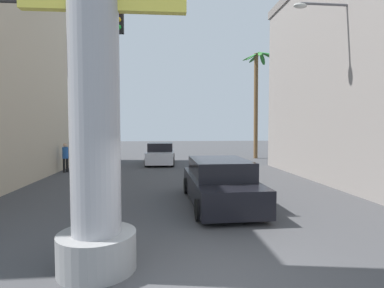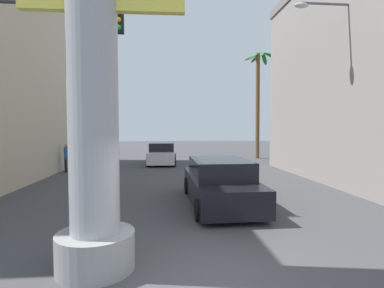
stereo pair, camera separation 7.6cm
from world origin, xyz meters
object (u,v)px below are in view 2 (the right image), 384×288
object	(u,v)px
palm_tree_mid_left	(24,63)
pedestrian_far_left	(67,155)
traffic_light_mast	(7,63)
neon_sign_pole	(92,32)
car_lead	(220,183)
palm_tree_far_right	(259,91)
street_lamp	(350,78)
car_far	(162,154)

from	to	relation	value
palm_tree_mid_left	pedestrian_far_left	distance (m)	5.75
traffic_light_mast	palm_tree_mid_left	xyz separation A→B (m)	(-2.21, 6.02, 1.25)
neon_sign_pole	car_lead	bearing A→B (deg)	54.97
palm_tree_far_right	street_lamp	bearing A→B (deg)	-91.88
pedestrian_far_left	street_lamp	bearing A→B (deg)	-26.53
street_lamp	car_far	xyz separation A→B (m)	(-7.73, 10.35, -3.95)
palm_tree_mid_left	pedestrian_far_left	bearing A→B (deg)	72.76
traffic_light_mast	palm_tree_far_right	size ratio (longest dim) A/B	0.70
traffic_light_mast	palm_tree_far_right	bearing A→B (deg)	51.43
palm_tree_mid_left	pedestrian_far_left	xyz separation A→B (m)	(0.96, 3.08, -4.76)
neon_sign_pole	street_lamp	xyz separation A→B (m)	(8.83, 6.09, 0.35)
car_far	palm_tree_far_right	distance (m)	10.04
car_far	palm_tree_far_right	bearing A→B (deg)	19.63
traffic_light_mast	pedestrian_far_left	size ratio (longest dim) A/B	3.69
street_lamp	car_lead	world-z (taller)	street_lamp
palm_tree_mid_left	palm_tree_far_right	distance (m)	17.64
street_lamp	traffic_light_mast	xyz separation A→B (m)	(-12.09, -2.44, -0.18)
traffic_light_mast	car_lead	bearing A→B (deg)	7.75
car_lead	pedestrian_far_left	distance (m)	11.26
car_far	street_lamp	bearing A→B (deg)	-53.24
palm_tree_mid_left	car_lead	bearing A→B (deg)	-30.76
street_lamp	palm_tree_mid_left	xyz separation A→B (m)	(-14.30, 3.58, 1.08)
palm_tree_far_right	traffic_light_mast	bearing A→B (deg)	-128.57
car_lead	palm_tree_far_right	xyz separation A→B (m)	(6.10, 14.83, 5.05)
traffic_light_mast	pedestrian_far_left	distance (m)	9.83
palm_tree_mid_left	neon_sign_pole	bearing A→B (deg)	-60.49
palm_tree_far_right	neon_sign_pole	bearing A→B (deg)	-115.59
palm_tree_far_right	pedestrian_far_left	xyz separation A→B (m)	(-13.78, -6.60, -4.79)
car_far	palm_tree_far_right	world-z (taller)	palm_tree_far_right
street_lamp	palm_tree_mid_left	world-z (taller)	palm_tree_mid_left
palm_tree_mid_left	pedestrian_far_left	world-z (taller)	palm_tree_mid_left
neon_sign_pole	car_lead	distance (m)	6.60
street_lamp	pedestrian_far_left	distance (m)	15.37
street_lamp	pedestrian_far_left	world-z (taller)	street_lamp
palm_tree_far_right	pedestrian_far_left	size ratio (longest dim) A/B	5.27
car_lead	palm_tree_mid_left	size ratio (longest dim) A/B	0.54
traffic_light_mast	neon_sign_pole	bearing A→B (deg)	-48.27
car_far	pedestrian_far_left	bearing A→B (deg)	-146.70
palm_tree_mid_left	car_far	bearing A→B (deg)	45.86
palm_tree_mid_left	palm_tree_far_right	xyz separation A→B (m)	(14.74, 9.69, 0.02)
traffic_light_mast	car_lead	xyz separation A→B (m)	(6.43, 0.87, -3.77)
street_lamp	car_far	world-z (taller)	street_lamp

